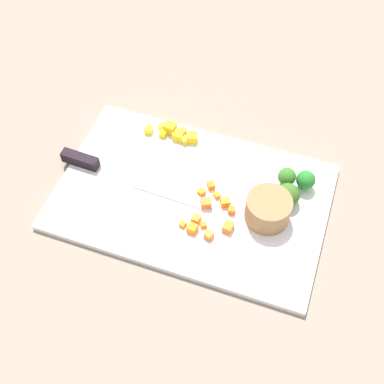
{
  "coord_description": "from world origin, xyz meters",
  "views": [
    {
      "loc": [
        0.17,
        -0.49,
        0.76
      ],
      "look_at": [
        0.0,
        0.0,
        0.02
      ],
      "focal_mm": 47.4,
      "sensor_mm": 36.0,
      "label": 1
    }
  ],
  "objects": [
    {
      "name": "carrot_dice_7",
      "position": [
        0.08,
        -0.01,
        0.02
      ],
      "size": [
        0.01,
        0.01,
        0.01
      ],
      "primitive_type": "cube",
      "rotation": [
        0.0,
        0.0,
        1.7
      ],
      "color": "orange",
      "rests_on": "cutting_board"
    },
    {
      "name": "carrot_dice_5",
      "position": [
        0.02,
        -0.07,
        0.02
      ],
      "size": [
        0.02,
        0.02,
        0.01
      ],
      "primitive_type": "cube",
      "rotation": [
        0.0,
        0.0,
        1.44
      ],
      "color": "orange",
      "rests_on": "cutting_board"
    },
    {
      "name": "pepper_dice_7",
      "position": [
        -0.09,
        0.13,
        0.02
      ],
      "size": [
        0.02,
        0.02,
        0.02
      ],
      "primitive_type": "cube",
      "rotation": [
        0.0,
        0.0,
        1.43
      ],
      "color": "yellow",
      "rests_on": "cutting_board"
    },
    {
      "name": "broccoli_floret_1",
      "position": [
        0.19,
        0.08,
        0.03
      ],
      "size": [
        0.03,
        0.03,
        0.04
      ],
      "color": "#8DBF6B",
      "rests_on": "cutting_board"
    },
    {
      "name": "pepper_dice_2",
      "position": [
        -0.05,
        0.11,
        0.02
      ],
      "size": [
        0.02,
        0.02,
        0.01
      ],
      "primitive_type": "cube",
      "rotation": [
        0.0,
        0.0,
        2.52
      ],
      "color": "yellow",
      "rests_on": "cutting_board"
    },
    {
      "name": "pepper_dice_6",
      "position": [
        -0.1,
        0.12,
        0.02
      ],
      "size": [
        0.01,
        0.01,
        0.01
      ],
      "primitive_type": "cube",
      "rotation": [
        0.0,
        0.0,
        1.55
      ],
      "color": "yellow",
      "rests_on": "cutting_board"
    },
    {
      "name": "cutting_board",
      "position": [
        0.0,
        0.0,
        0.01
      ],
      "size": [
        0.48,
        0.31,
        0.01
      ],
      "primitive_type": "cube",
      "color": "white",
      "rests_on": "ground_plane"
    },
    {
      "name": "carrot_dice_2",
      "position": [
        0.03,
        -0.01,
        0.02
      ],
      "size": [
        0.02,
        0.02,
        0.02
      ],
      "primitive_type": "cube",
      "rotation": [
        0.0,
        0.0,
        2.03
      ],
      "color": "orange",
      "rests_on": "cutting_board"
    },
    {
      "name": "carrot_dice_3",
      "position": [
        0.08,
        -0.05,
        0.02
      ],
      "size": [
        0.02,
        0.02,
        0.01
      ],
      "primitive_type": "cube",
      "rotation": [
        0.0,
        0.0,
        3.03
      ],
      "color": "orange",
      "rests_on": "cutting_board"
    },
    {
      "name": "carrot_dice_0",
      "position": [
        0.06,
        -0.07,
        0.02
      ],
      "size": [
        0.02,
        0.02,
        0.01
      ],
      "primitive_type": "cube",
      "rotation": [
        0.0,
        0.0,
        1.25
      ],
      "color": "orange",
      "rests_on": "cutting_board"
    },
    {
      "name": "carrot_dice_4",
      "position": [
        0.02,
        -0.05,
        0.02
      ],
      "size": [
        0.02,
        0.02,
        0.01
      ],
      "primitive_type": "cube",
      "rotation": [
        0.0,
        0.0,
        1.46
      ],
      "color": "orange",
      "rests_on": "cutting_board"
    },
    {
      "name": "pepper_dice_1",
      "position": [
        -0.04,
        0.12,
        0.02
      ],
      "size": [
        0.02,
        0.02,
        0.02
      ],
      "primitive_type": "cube",
      "rotation": [
        0.0,
        0.0,
        0.25
      ],
      "color": "yellow",
      "rests_on": "cutting_board"
    },
    {
      "name": "chef_knife",
      "position": [
        -0.17,
        -0.0,
        0.02
      ],
      "size": [
        0.3,
        0.03,
        0.02
      ],
      "rotation": [
        0.0,
        0.0,
        6.25
      ],
      "color": "silver",
      "rests_on": "cutting_board"
    },
    {
      "name": "carrot_dice_10",
      "position": [
        0.06,
        0.0,
        0.02
      ],
      "size": [
        0.02,
        0.02,
        0.01
      ],
      "primitive_type": "cube",
      "rotation": [
        0.0,
        0.0,
        0.5
      ],
      "color": "orange",
      "rests_on": "cutting_board"
    },
    {
      "name": "broccoli_floret_2",
      "position": [
        0.16,
        0.04,
        0.03
      ],
      "size": [
        0.04,
        0.04,
        0.04
      ],
      "color": "#97C16B",
      "rests_on": "cutting_board"
    },
    {
      "name": "carrot_dice_1",
      "position": [
        0.04,
        0.01,
        0.02
      ],
      "size": [
        0.01,
        0.01,
        0.01
      ],
      "primitive_type": "cube",
      "rotation": [
        0.0,
        0.0,
        0.8
      ],
      "color": "orange",
      "rests_on": "cutting_board"
    },
    {
      "name": "pepper_dice_5",
      "position": [
        -0.06,
        0.14,
        0.02
      ],
      "size": [
        0.01,
        0.01,
        0.01
      ],
      "primitive_type": "cube",
      "rotation": [
        0.0,
        0.0,
        1.67
      ],
      "color": "yellow",
      "rests_on": "cutting_board"
    },
    {
      "name": "pepper_dice_3",
      "position": [
        -0.07,
        0.12,
        0.02
      ],
      "size": [
        0.02,
        0.02,
        0.02
      ],
      "primitive_type": "cube",
      "rotation": [
        0.0,
        0.0,
        1.54
      ],
      "color": "yellow",
      "rests_on": "cutting_board"
    },
    {
      "name": "pepper_dice_4",
      "position": [
        -0.11,
        0.13,
        0.02
      ],
      "size": [
        0.02,
        0.02,
        0.01
      ],
      "primitive_type": "cube",
      "rotation": [
        0.0,
        0.0,
        2.4
      ],
      "color": "yellow",
      "rests_on": "cutting_board"
    },
    {
      "name": "carrot_dice_8",
      "position": [
        0.01,
        -0.07,
        0.02
      ],
      "size": [
        0.01,
        0.01,
        0.01
      ],
      "primitive_type": "cube",
      "rotation": [
        0.0,
        0.0,
        1.25
      ],
      "color": "orange",
      "rests_on": "cutting_board"
    },
    {
      "name": "broccoli_floret_0",
      "position": [
        0.15,
        0.08,
        0.04
      ],
      "size": [
        0.03,
        0.03,
        0.04
      ],
      "color": "#8CB157",
      "rests_on": "cutting_board"
    },
    {
      "name": "carrot_dice_9",
      "position": [
        0.03,
        0.03,
        0.02
      ],
      "size": [
        0.02,
        0.02,
        0.01
      ],
      "primitive_type": "cube",
      "rotation": [
        0.0,
        0.0,
        2.21
      ],
      "color": "orange",
      "rests_on": "cutting_board"
    },
    {
      "name": "carrot_dice_11",
      "position": [
        0.04,
        -0.05,
        0.02
      ],
      "size": [
        0.01,
        0.01,
        0.01
      ],
      "primitive_type": "cube",
      "rotation": [
        0.0,
        0.0,
        0.58
      ],
      "color": "orange",
      "rests_on": "cutting_board"
    },
    {
      "name": "prep_bowl",
      "position": [
        0.14,
        -0.0,
        0.04
      ],
      "size": [
        0.08,
        0.08,
        0.05
      ],
      "primitive_type": "cylinder",
      "color": "#976C42",
      "rests_on": "cutting_board"
    },
    {
      "name": "carrot_dice_6",
      "position": [
        0.02,
        0.01,
        0.02
      ],
      "size": [
        0.02,
        0.02,
        0.01
      ],
      "primitive_type": "cube",
      "rotation": [
        0.0,
        0.0,
        1.09
      ],
      "color": "orange",
      "rests_on": "cutting_board"
    },
    {
      "name": "pepper_dice_0",
      "position": [
        -0.13,
        0.11,
        0.02
      ],
      "size": [
        0.02,
        0.02,
        0.01
      ],
      "primitive_type": "cube",
      "rotation": [
        0.0,
        0.0,
        1.7
      ],
      "color": "yellow",
      "rests_on": "cutting_board"
    },
    {
      "name": "ground_plane",
      "position": [
        0.0,
        0.0,
        0.0
      ],
      "size": [
        4.0,
        4.0,
        0.0
      ],
      "primitive_type": "plane",
      "color": "gray"
    }
  ]
}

